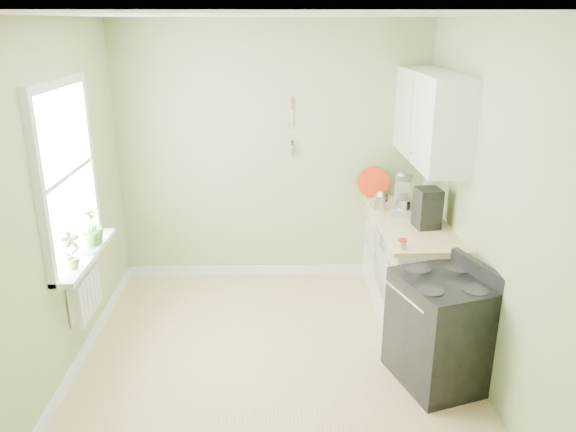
{
  "coord_description": "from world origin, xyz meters",
  "views": [
    {
      "loc": [
        0.01,
        -3.91,
        2.66
      ],
      "look_at": [
        0.13,
        0.55,
        1.11
      ],
      "focal_mm": 35.0,
      "sensor_mm": 36.0,
      "label": 1
    }
  ],
  "objects_px": {
    "stove": "(441,330)",
    "kettle": "(380,201)",
    "stand_mixer": "(403,197)",
    "coffee_maker": "(427,209)"
  },
  "relations": [
    {
      "from": "stove",
      "to": "kettle",
      "type": "bearing_deg",
      "value": 98.78
    },
    {
      "from": "stand_mixer",
      "to": "kettle",
      "type": "height_order",
      "value": "stand_mixer"
    },
    {
      "from": "stove",
      "to": "kettle",
      "type": "xyz_separation_m",
      "value": [
        -0.23,
        1.47,
        0.57
      ]
    },
    {
      "from": "coffee_maker",
      "to": "stand_mixer",
      "type": "bearing_deg",
      "value": 108.23
    },
    {
      "from": "stove",
      "to": "stand_mixer",
      "type": "relative_size",
      "value": 2.5
    },
    {
      "from": "stand_mixer",
      "to": "stove",
      "type": "bearing_deg",
      "value": -88.81
    },
    {
      "from": "stand_mixer",
      "to": "coffee_maker",
      "type": "xyz_separation_m",
      "value": [
        0.13,
        -0.39,
        0.0
      ]
    },
    {
      "from": "stove",
      "to": "kettle",
      "type": "relative_size",
      "value": 5.15
    },
    {
      "from": "kettle",
      "to": "coffee_maker",
      "type": "xyz_separation_m",
      "value": [
        0.33,
        -0.49,
        0.07
      ]
    },
    {
      "from": "kettle",
      "to": "coffee_maker",
      "type": "bearing_deg",
      "value": -56.37
    }
  ]
}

